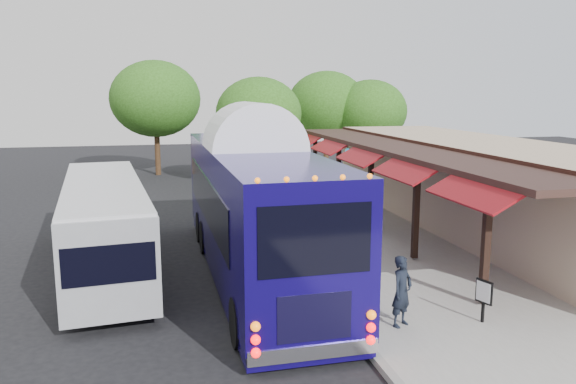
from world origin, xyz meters
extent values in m
plane|color=black|center=(0.00, 0.00, 0.00)|extent=(90.00, 90.00, 0.00)
cube|color=#9E9B93|center=(5.00, 4.00, 0.07)|extent=(10.00, 40.00, 0.15)
cube|color=gray|center=(0.05, 4.00, 0.07)|extent=(0.20, 40.00, 0.16)
cube|color=tan|center=(8.50, 4.00, 1.80)|extent=(5.00, 20.00, 3.60)
cube|color=black|center=(5.98, 4.00, 3.30)|extent=(0.06, 20.00, 0.60)
cube|color=#331E19|center=(4.90, 4.00, 3.40)|extent=(2.60, 20.00, 0.18)
cube|color=black|center=(3.78, -4.00, 1.80)|extent=(0.18, 0.18, 3.16)
cube|color=maroon|center=(3.35, -4.00, 3.15)|extent=(1.00, 3.20, 0.57)
cube|color=black|center=(3.78, 0.00, 1.80)|extent=(0.18, 0.18, 3.16)
cube|color=maroon|center=(3.35, 0.00, 3.15)|extent=(1.00, 3.20, 0.57)
cube|color=black|center=(3.78, 4.00, 1.80)|extent=(0.18, 0.18, 3.16)
cube|color=maroon|center=(3.35, 4.00, 3.15)|extent=(1.00, 3.20, 0.57)
cube|color=black|center=(3.78, 8.00, 1.80)|extent=(0.18, 0.18, 3.16)
cube|color=maroon|center=(3.35, 8.00, 3.15)|extent=(1.00, 3.20, 0.57)
cube|color=black|center=(3.78, 12.00, 1.80)|extent=(0.18, 0.18, 3.16)
cube|color=maroon|center=(3.35, 12.00, 3.15)|extent=(1.00, 3.20, 0.57)
sphere|color=teal|center=(4.20, -2.00, 2.88)|extent=(0.26, 0.26, 0.26)
sphere|color=teal|center=(4.20, 3.00, 2.88)|extent=(0.26, 0.26, 0.26)
sphere|color=teal|center=(4.20, 8.00, 2.88)|extent=(0.26, 0.26, 0.26)
cube|color=#100753|center=(-1.45, 0.28, 2.19)|extent=(2.98, 13.04, 3.41)
cube|color=#100753|center=(-1.45, 0.28, 0.32)|extent=(2.92, 12.91, 0.38)
ellipsoid|color=white|center=(-1.45, 0.28, 3.88)|extent=(2.97, 12.78, 0.61)
cube|color=black|center=(-1.45, -6.23, 2.76)|extent=(2.27, 0.07, 1.41)
cube|color=silver|center=(-1.45, -6.16, 0.45)|extent=(2.71, 0.24, 0.30)
sphere|color=#FF0C0C|center=(-2.64, -6.25, 0.74)|extent=(0.19, 0.19, 0.19)
sphere|color=#FF0C0C|center=(-0.26, -6.25, 0.74)|extent=(0.19, 0.19, 0.19)
cylinder|color=black|center=(-2.70, -4.66, 0.56)|extent=(0.34, 1.13, 1.13)
cylinder|color=black|center=(-0.20, -4.66, 0.56)|extent=(0.34, 1.13, 1.13)
cylinder|color=black|center=(-2.70, 4.44, 0.56)|extent=(0.34, 1.13, 1.13)
cylinder|color=black|center=(-0.20, 4.44, 0.56)|extent=(0.34, 1.13, 1.13)
cube|color=gray|center=(-5.94, 1.67, 1.53)|extent=(3.38, 10.68, 2.42)
cube|color=black|center=(-7.09, 1.67, 1.73)|extent=(0.97, 8.88, 0.91)
cube|color=black|center=(-4.79, 1.67, 1.73)|extent=(0.97, 8.88, 0.91)
cube|color=silver|center=(-5.94, 1.67, 2.77)|extent=(3.31, 10.47, 0.09)
cylinder|color=black|center=(-6.99, -2.00, 0.44)|extent=(0.35, 0.90, 0.88)
cylinder|color=black|center=(-4.89, -2.00, 0.44)|extent=(0.35, 0.90, 0.88)
cylinder|color=black|center=(-6.99, 4.82, 0.44)|extent=(0.35, 0.90, 0.88)
cylinder|color=black|center=(-4.89, 4.82, 0.44)|extent=(0.35, 0.90, 0.88)
imported|color=black|center=(1.18, -4.74, 0.99)|extent=(0.73, 0.67, 1.68)
imported|color=black|center=(0.98, 6.01, 1.09)|extent=(0.94, 0.75, 1.88)
imported|color=black|center=(1.37, 11.88, 1.05)|extent=(1.10, 1.00, 1.80)
imported|color=black|center=(2.83, 11.18, 1.12)|extent=(1.28, 0.77, 1.93)
cube|color=black|center=(3.16, -5.00, 0.67)|extent=(0.07, 0.07, 1.04)
cube|color=black|center=(3.16, -5.00, 0.91)|extent=(0.19, 0.46, 0.57)
cube|color=white|center=(3.13, -5.00, 0.91)|extent=(0.14, 0.38, 0.47)
cylinder|color=#382314|center=(1.55, 16.29, 1.45)|extent=(0.36, 0.36, 2.91)
ellipsoid|color=#234A12|center=(1.55, 16.29, 4.29)|extent=(5.02, 5.02, 4.27)
cylinder|color=#382314|center=(7.24, 21.39, 1.58)|extent=(0.36, 0.36, 3.16)
ellipsoid|color=#234A12|center=(7.24, 21.39, 4.66)|extent=(5.45, 5.45, 4.63)
cylinder|color=#382314|center=(9.82, 19.82, 1.44)|extent=(0.36, 0.36, 2.88)
ellipsoid|color=#234A12|center=(9.82, 19.82, 4.26)|extent=(4.98, 4.98, 4.23)
cylinder|color=#382314|center=(-4.31, 22.43, 1.72)|extent=(0.36, 0.36, 3.45)
ellipsoid|color=#234A12|center=(-4.31, 22.43, 5.09)|extent=(5.95, 5.95, 5.06)
camera|label=1|loc=(-4.19, -16.25, 5.57)|focal=35.00mm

